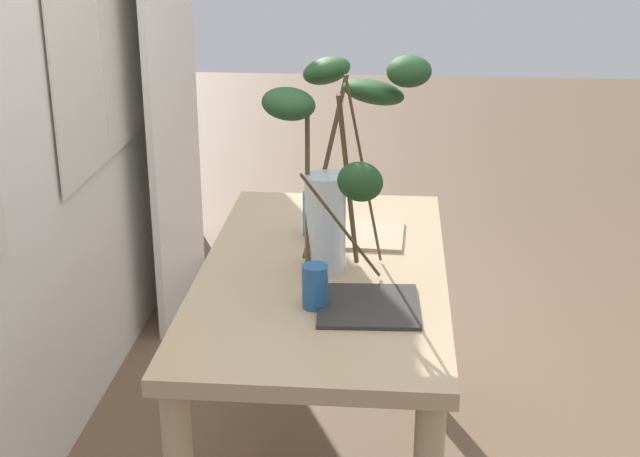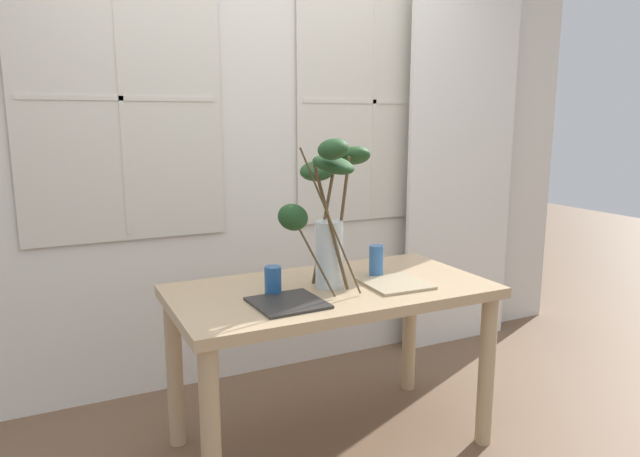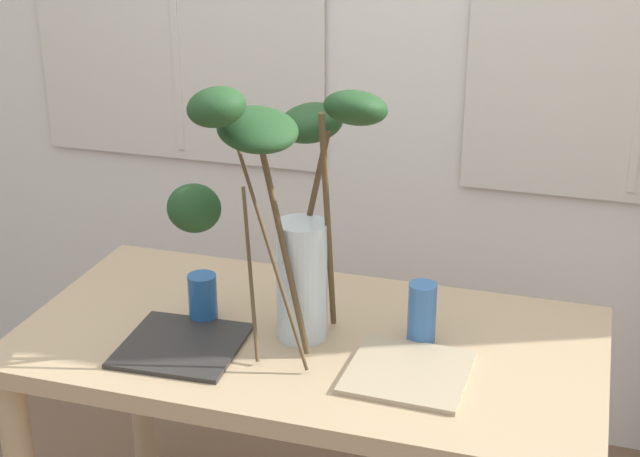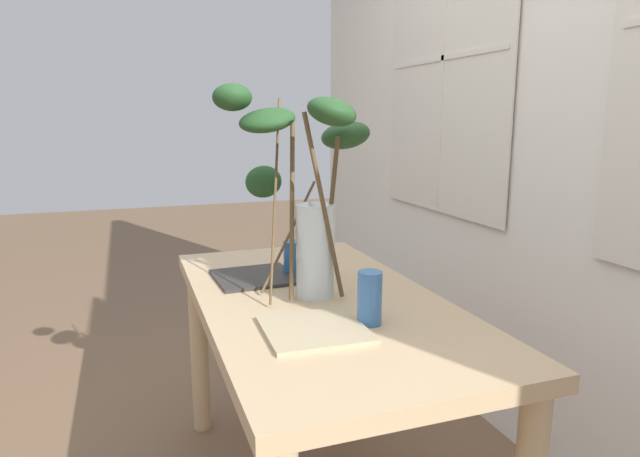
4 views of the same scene
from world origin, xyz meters
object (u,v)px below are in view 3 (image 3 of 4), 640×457
(vase_with_branches, at_px, (285,202))
(plate_square_left, at_px, (182,345))
(drinking_glass_blue_right, at_px, (422,313))
(plate_square_right, at_px, (408,372))
(drinking_glass_blue_left, at_px, (202,298))
(dining_table, at_px, (309,377))

(vase_with_branches, height_order, plate_square_left, vase_with_branches)
(drinking_glass_blue_right, distance_m, plate_square_right, 0.18)
(drinking_glass_blue_left, height_order, plate_square_left, drinking_glass_blue_left)
(dining_table, height_order, plate_square_left, plate_square_left)
(dining_table, distance_m, plate_square_right, 0.32)
(plate_square_left, relative_size, plate_square_right, 1.03)
(dining_table, relative_size, plate_square_right, 5.28)
(drinking_glass_blue_left, bearing_deg, plate_square_right, -10.82)
(drinking_glass_blue_right, xyz_separation_m, plate_square_right, (0.00, -0.16, -0.07))
(plate_square_right, bearing_deg, vase_with_branches, 168.16)
(drinking_glass_blue_left, distance_m, plate_square_right, 0.56)
(vase_with_branches, xyz_separation_m, plate_square_right, (0.31, -0.07, -0.35))
(drinking_glass_blue_right, distance_m, plate_square_left, 0.58)
(plate_square_left, bearing_deg, drinking_glass_blue_left, 92.59)
(vase_with_branches, xyz_separation_m, drinking_glass_blue_right, (0.31, 0.10, -0.28))
(drinking_glass_blue_left, bearing_deg, vase_with_branches, -9.46)
(vase_with_branches, bearing_deg, drinking_glass_blue_left, 170.54)
(dining_table, distance_m, drinking_glass_blue_left, 0.33)
(dining_table, relative_size, plate_square_left, 5.13)
(vase_with_branches, height_order, drinking_glass_blue_left, vase_with_branches)
(drinking_glass_blue_right, bearing_deg, drinking_glass_blue_left, -173.89)
(vase_with_branches, relative_size, plate_square_left, 2.44)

